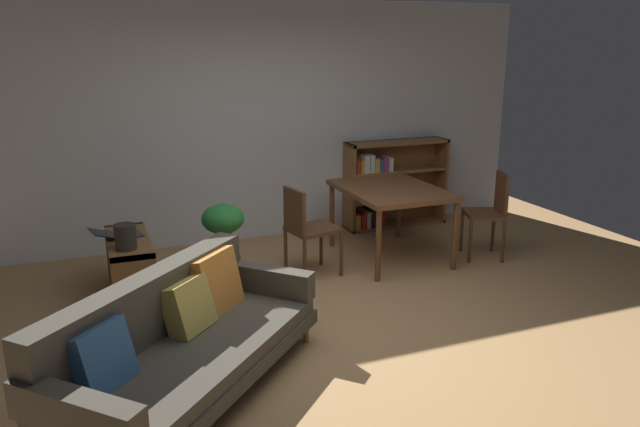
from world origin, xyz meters
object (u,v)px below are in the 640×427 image
fabric_couch (180,339)px  dining_chair_near (490,210)px  media_console (130,266)px  dining_chair_far (307,226)px  open_laptop (119,234)px  dining_table (391,195)px  desk_speaker (125,237)px  bookshelf (387,185)px  potted_floor_plant (223,236)px

fabric_couch → dining_chair_near: size_ratio=2.25×
media_console → dining_chair_near: 3.67m
dining_chair_far → open_laptop: bearing=170.0°
fabric_couch → open_laptop: 1.94m
media_console → dining_table: bearing=0.2°
desk_speaker → dining_chair_near: size_ratio=0.24×
dining_table → bookshelf: size_ratio=0.96×
fabric_couch → dining_chair_far: 2.19m
potted_floor_plant → dining_table: bearing=5.7°
media_console → potted_floor_plant: 0.88m
potted_floor_plant → dining_chair_far: dining_chair_far is taller
desk_speaker → bookshelf: (3.21, 1.35, -0.11)m
open_laptop → dining_table: size_ratio=0.39×
desk_speaker → fabric_couch: bearing=-82.5°
media_console → potted_floor_plant: potted_floor_plant is taller
open_laptop → potted_floor_plant: size_ratio=0.60×
desk_speaker → potted_floor_plant: 0.88m
media_console → open_laptop: (-0.07, 0.12, 0.28)m
desk_speaker → dining_table: size_ratio=0.17×
media_console → potted_floor_plant: (0.83, -0.17, 0.25)m
fabric_couch → dining_chair_near: dining_chair_near is taller
fabric_couch → media_console: (-0.17, 1.80, -0.11)m
fabric_couch → open_laptop: bearing=97.0°
desk_speaker → dining_chair_far: dining_chair_far is taller
fabric_couch → potted_floor_plant: potted_floor_plant is taller
open_laptop → bookshelf: bookshelf is taller
bookshelf → media_console: bearing=-161.4°
dining_table → bookshelf: 1.20m
desk_speaker → dining_chair_far: bearing=3.3°
open_laptop → desk_speaker: size_ratio=2.22×
potted_floor_plant → dining_chair_near: (2.81, -0.20, 0.02)m
potted_floor_plant → media_console: bearing=168.1°
desk_speaker → dining_table: dining_table is taller
desk_speaker → dining_chair_far: 1.68m
bookshelf → dining_chair_near: bearing=-72.2°
open_laptop → bookshelf: (3.25, 0.95, -0.02)m
desk_speaker → potted_floor_plant: size_ratio=0.27×
open_laptop → dining_chair_near: size_ratio=0.53×
media_console → bookshelf: size_ratio=0.77×
dining_table → fabric_couch: bearing=-144.0°
fabric_couch → dining_chair_near: bearing=22.4°
open_laptop → desk_speaker: desk_speaker is taller
dining_table → dining_chair_far: (-1.01, -0.19, -0.18)m
dining_table → dining_chair_near: size_ratio=1.37×
potted_floor_plant → dining_chair_near: 2.82m
media_console → potted_floor_plant: bearing=-11.9°
fabric_couch → dining_table: bearing=36.0°
desk_speaker → dining_table: bearing=6.2°
fabric_couch → potted_floor_plant: size_ratio=2.56×
media_console → dining_chair_far: bearing=-6.4°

